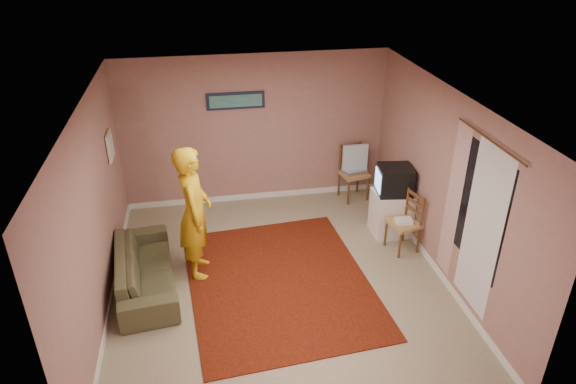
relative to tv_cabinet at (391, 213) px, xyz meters
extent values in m
plane|color=tan|center=(-1.95, -0.96, -0.36)|extent=(5.00, 5.00, 0.00)
cube|color=#A07369|center=(-1.95, 1.54, 0.94)|extent=(4.50, 0.02, 2.60)
cube|color=#A07369|center=(-1.95, -3.46, 0.94)|extent=(4.50, 0.02, 2.60)
cube|color=#A07369|center=(-4.20, -0.96, 0.94)|extent=(0.02, 5.00, 2.60)
cube|color=#A07369|center=(0.30, -0.96, 0.94)|extent=(0.02, 5.00, 2.60)
cube|color=white|center=(-1.95, -0.96, 2.24)|extent=(4.50, 5.00, 0.02)
cube|color=silver|center=(-1.95, 1.53, -0.31)|extent=(4.50, 0.02, 0.10)
cube|color=silver|center=(-4.19, -0.96, -0.31)|extent=(0.02, 5.00, 0.10)
cube|color=silver|center=(0.29, -0.96, -0.31)|extent=(0.02, 5.00, 0.10)
cube|color=black|center=(0.29, -1.86, 1.09)|extent=(0.01, 1.10, 1.50)
cube|color=silver|center=(0.28, -2.01, 0.89)|extent=(0.01, 0.75, 2.10)
cube|color=beige|center=(0.26, -1.31, 0.89)|extent=(0.01, 0.35, 2.10)
cylinder|color=brown|center=(0.25, -1.86, 1.96)|extent=(0.02, 1.40, 0.02)
cube|color=#121932|center=(-2.25, 1.51, 1.49)|extent=(0.95, 0.03, 0.28)
cube|color=#2B5C79|center=(-2.25, 1.49, 1.49)|extent=(0.86, 0.01, 0.20)
cube|color=beige|center=(-4.17, 0.64, 1.19)|extent=(0.03, 0.38, 0.42)
cube|color=#AEB9BF|center=(-4.15, 0.64, 1.19)|extent=(0.01, 0.30, 0.34)
cube|color=#320F05|center=(-1.96, -0.96, -0.35)|extent=(2.64, 3.19, 0.02)
cube|color=white|center=(0.00, 0.00, 0.00)|extent=(0.57, 0.52, 0.72)
cube|color=black|center=(0.00, 0.00, 0.58)|extent=(0.56, 0.52, 0.44)
cube|color=#8CB2F2|center=(-0.25, 0.03, 0.58)|extent=(0.07, 0.36, 0.31)
cube|color=#A57D50|center=(-0.24, 1.24, 0.12)|extent=(0.53, 0.51, 0.05)
cube|color=brown|center=(-0.24, 1.24, 0.38)|extent=(0.45, 0.13, 0.51)
cube|color=#B2B2B7|center=(-0.24, 1.24, 0.18)|extent=(0.44, 0.35, 0.07)
cube|color=#91C3EE|center=(-0.24, 1.24, 0.44)|extent=(0.44, 0.06, 0.47)
cube|color=#A57D50|center=(0.01, -0.48, 0.09)|extent=(0.49, 0.51, 0.05)
cube|color=brown|center=(0.01, -0.48, 0.33)|extent=(0.15, 0.42, 0.48)
cube|color=white|center=(0.01, -0.48, 0.14)|extent=(0.26, 0.20, 0.05)
imported|color=#4A482D|center=(-3.75, -0.71, -0.09)|extent=(0.94, 1.95, 0.55)
imported|color=gold|center=(-3.03, -0.49, 0.60)|extent=(0.48, 0.71, 1.92)
camera|label=1|loc=(-2.85, -6.61, 4.07)|focal=32.00mm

